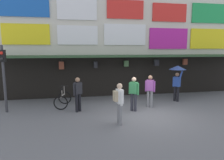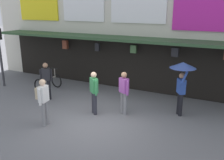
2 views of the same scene
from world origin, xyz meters
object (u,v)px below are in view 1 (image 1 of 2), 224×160
object	(u,v)px
pedestrian_with_umbrella	(177,73)
pedestrian_in_blue	(150,89)
pedestrian_in_red	(78,93)
pedestrian_in_purple	(134,92)
traffic_light_near	(3,68)
bicycle_parked	(63,99)
pedestrian_in_green	(119,101)

from	to	relation	value
pedestrian_with_umbrella	pedestrian_in_blue	bearing A→B (deg)	-156.43
pedestrian_in_red	pedestrian_in_purple	world-z (taller)	same
traffic_light_near	pedestrian_with_umbrella	size ratio (longest dim) A/B	1.54
bicycle_parked	pedestrian_in_green	size ratio (longest dim) A/B	0.74
bicycle_parked	pedestrian_in_blue	distance (m)	4.59
traffic_light_near	pedestrian_in_purple	distance (m)	6.25
pedestrian_in_green	pedestrian_in_blue	xyz separation A→B (m)	(2.11, 2.09, -0.04)
bicycle_parked	pedestrian_in_red	distance (m)	1.38
pedestrian_in_green	pedestrian_in_red	distance (m)	2.54
traffic_light_near	pedestrian_in_blue	size ratio (longest dim) A/B	1.90
pedestrian_in_blue	pedestrian_in_purple	world-z (taller)	same
pedestrian_in_purple	pedestrian_in_red	bearing A→B (deg)	171.57
bicycle_parked	pedestrian_in_red	world-z (taller)	pedestrian_in_red
bicycle_parked	pedestrian_in_purple	size ratio (longest dim) A/B	0.74
traffic_light_near	pedestrian_with_umbrella	xyz separation A→B (m)	(9.05, 0.42, -0.50)
pedestrian_in_green	pedestrian_in_blue	size ratio (longest dim) A/B	1.00
pedestrian_with_umbrella	bicycle_parked	bearing A→B (deg)	179.69
traffic_light_near	pedestrian_in_purple	size ratio (longest dim) A/B	1.90
pedestrian_in_green	pedestrian_in_red	bearing A→B (deg)	128.45
pedestrian_in_green	pedestrian_in_red	xyz separation A→B (m)	(-1.58, 1.99, -0.04)
pedestrian_in_purple	pedestrian_with_umbrella	world-z (taller)	pedestrian_with_umbrella
pedestrian_in_red	bicycle_parked	bearing A→B (deg)	128.29
bicycle_parked	pedestrian_in_blue	size ratio (longest dim) A/B	0.74
traffic_light_near	pedestrian_in_blue	distance (m)	7.20
pedestrian_in_red	pedestrian_with_umbrella	xyz separation A→B (m)	(5.65, 0.95, 0.69)
pedestrian_in_red	pedestrian_in_purple	bearing A→B (deg)	-8.43
pedestrian_with_umbrella	pedestrian_in_purple	bearing A→B (deg)	-155.67
pedestrian_in_blue	pedestrian_in_red	distance (m)	3.69
traffic_light_near	pedestrian_in_purple	xyz separation A→B (m)	(6.06, -0.93, -1.19)
bicycle_parked	pedestrian_with_umbrella	size ratio (longest dim) A/B	0.60
bicycle_parked	pedestrian_in_green	xyz separation A→B (m)	(2.36, -2.98, 0.59)
traffic_light_near	pedestrian_in_purple	bearing A→B (deg)	-8.68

